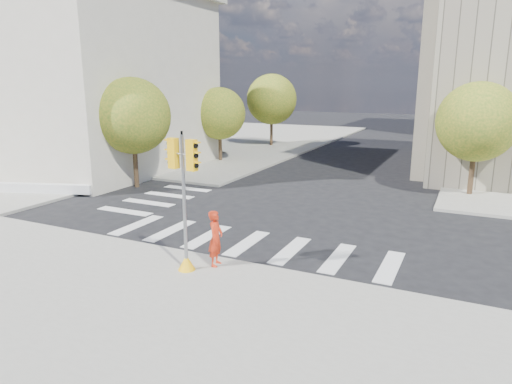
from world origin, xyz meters
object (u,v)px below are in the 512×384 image
(lamp_near, at_px, (488,108))
(photographer, at_px, (216,238))
(traffic_signal, at_px, (185,213))
(planter_wall, at_px, (39,188))
(lamp_far, at_px, (485,101))

(lamp_near, bearing_deg, photographer, -112.89)
(lamp_near, height_order, photographer, lamp_near)
(traffic_signal, height_order, planter_wall, traffic_signal)
(lamp_far, xyz_separation_m, traffic_signal, (-8.56, -33.45, -2.53))
(photographer, bearing_deg, traffic_signal, 129.24)
(lamp_far, xyz_separation_m, planter_wall, (-21.97, -27.98, -4.18))
(lamp_near, xyz_separation_m, photographer, (-7.90, -18.70, -3.49))
(traffic_signal, bearing_deg, photographer, 56.84)
(planter_wall, bearing_deg, lamp_near, 13.13)
(lamp_near, relative_size, planter_wall, 1.35)
(lamp_far, height_order, traffic_signal, lamp_far)
(lamp_far, height_order, planter_wall, lamp_far)
(photographer, bearing_deg, lamp_far, -22.82)
(planter_wall, bearing_deg, photographer, -37.88)
(lamp_far, height_order, photographer, lamp_far)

